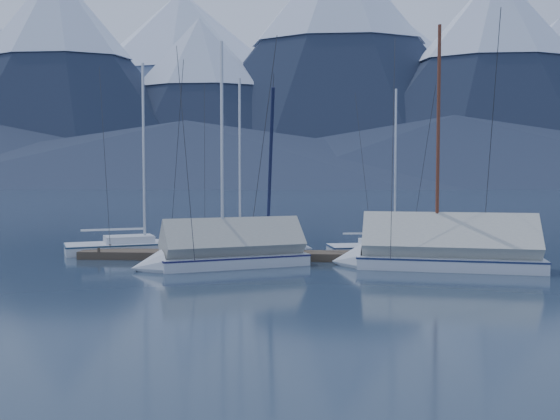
# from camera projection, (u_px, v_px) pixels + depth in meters

# --- Properties ---
(ground) EXTENTS (1000.00, 1000.00, 0.00)m
(ground) POSITION_uv_depth(u_px,v_px,m) (276.00, 266.00, 24.34)
(ground) COLOR #152131
(ground) RESTS_ON ground
(mountain_range) EXTENTS (877.00, 584.00, 150.50)m
(mountain_range) POSITION_uv_depth(u_px,v_px,m) (327.00, 95.00, 389.93)
(mountain_range) COLOR #475675
(mountain_range) RESTS_ON ground
(dock) EXTENTS (18.00, 1.50, 0.54)m
(dock) POSITION_uv_depth(u_px,v_px,m) (280.00, 257.00, 26.32)
(dock) COLOR #382D23
(dock) RESTS_ON ground
(mooring_posts) EXTENTS (15.12, 1.52, 0.35)m
(mooring_posts) POSITION_uv_depth(u_px,v_px,m) (269.00, 251.00, 26.35)
(mooring_posts) COLOR #382D23
(mooring_posts) RESTS_ON ground
(sailboat_open_left) EXTENTS (7.80, 5.33, 10.11)m
(sailboat_open_left) POSITION_uv_depth(u_px,v_px,m) (156.00, 248.00, 29.33)
(sailboat_open_left) COLOR silver
(sailboat_open_left) RESTS_ON ground
(sailboat_open_mid) EXTENTS (7.26, 3.41, 9.28)m
(sailboat_open_mid) POSITION_uv_depth(u_px,v_px,m) (250.00, 249.00, 29.03)
(sailboat_open_mid) COLOR silver
(sailboat_open_mid) RESTS_ON ground
(sailboat_open_right) EXTENTS (6.78, 3.26, 8.65)m
(sailboat_open_right) POSITION_uv_depth(u_px,v_px,m) (404.00, 250.00, 28.60)
(sailboat_open_right) COLOR silver
(sailboat_open_right) RESTS_ON ground
(sailboat_covered_near) EXTENTS (8.53, 3.85, 10.73)m
(sailboat_covered_near) POSITION_uv_depth(u_px,v_px,m) (432.00, 254.00, 23.84)
(sailboat_covered_near) COLOR silver
(sailboat_covered_near) RESTS_ON ground
(sailboat_covered_far) EXTENTS (7.35, 4.99, 10.00)m
(sailboat_covered_far) POSITION_uv_depth(u_px,v_px,m) (219.00, 255.00, 24.08)
(sailboat_covered_far) COLOR silver
(sailboat_covered_far) RESTS_ON ground
(person) EXTENTS (0.43, 0.62, 1.62)m
(person) POSITION_uv_depth(u_px,v_px,m) (403.00, 234.00, 26.25)
(person) COLOR black
(person) RESTS_ON dock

